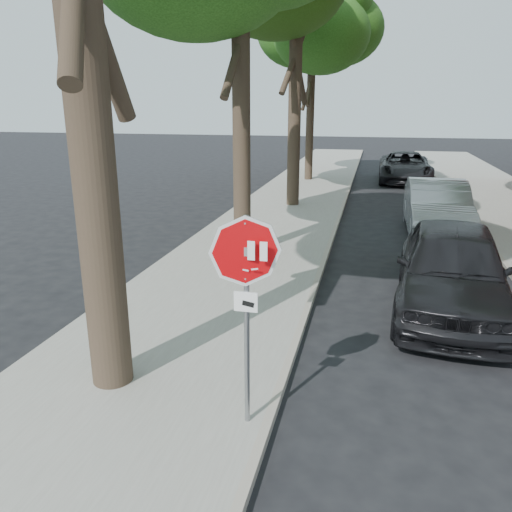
{
  "coord_description": "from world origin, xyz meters",
  "views": [
    {
      "loc": [
        0.62,
        -5.16,
        3.88
      ],
      "look_at": [
        -0.75,
        0.68,
        2.05
      ],
      "focal_mm": 35.0,
      "sensor_mm": 36.0,
      "label": 1
    }
  ],
  "objects_px": {
    "car_d": "(405,167)",
    "car_b": "(437,208)",
    "stop_sign": "(246,283)",
    "car_a": "(452,268)",
    "tree_far": "(313,33)"
  },
  "relations": [
    {
      "from": "car_d",
      "to": "car_b",
      "type": "bearing_deg",
      "value": -87.61
    },
    {
      "from": "car_a",
      "to": "car_d",
      "type": "relative_size",
      "value": 0.91
    },
    {
      "from": "car_d",
      "to": "tree_far",
      "type": "bearing_deg",
      "value": -170.34
    },
    {
      "from": "car_d",
      "to": "stop_sign",
      "type": "bearing_deg",
      "value": -97.24
    },
    {
      "from": "tree_far",
      "to": "car_a",
      "type": "bearing_deg",
      "value": -73.39
    },
    {
      "from": "stop_sign",
      "to": "car_b",
      "type": "distance_m",
      "value": 11.45
    },
    {
      "from": "tree_far",
      "to": "car_d",
      "type": "relative_size",
      "value": 1.68
    },
    {
      "from": "stop_sign",
      "to": "car_a",
      "type": "relative_size",
      "value": 0.52
    },
    {
      "from": "tree_far",
      "to": "car_a",
      "type": "height_order",
      "value": "tree_far"
    },
    {
      "from": "tree_far",
      "to": "car_d",
      "type": "xyz_separation_m",
      "value": [
        4.91,
        0.81,
        -6.44
      ]
    },
    {
      "from": "car_b",
      "to": "tree_far",
      "type": "bearing_deg",
      "value": 117.32
    },
    {
      "from": "stop_sign",
      "to": "car_b",
      "type": "height_order",
      "value": "stop_sign"
    },
    {
      "from": "stop_sign",
      "to": "car_a",
      "type": "bearing_deg",
      "value": 57.48
    },
    {
      "from": "car_a",
      "to": "car_b",
      "type": "distance_m",
      "value": 6.34
    },
    {
      "from": "stop_sign",
      "to": "car_b",
      "type": "xyz_separation_m",
      "value": [
        3.3,
        10.91,
        -1.13
      ]
    }
  ]
}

